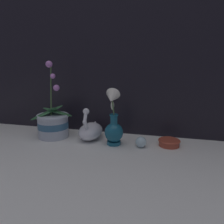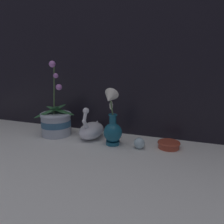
# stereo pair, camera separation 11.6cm
# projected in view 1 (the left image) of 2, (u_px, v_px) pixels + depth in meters

# --- Properties ---
(ground_plane) EXTENTS (2.80, 2.80, 0.00)m
(ground_plane) POSITION_uv_depth(u_px,v_px,m) (98.00, 150.00, 1.08)
(ground_plane) COLOR silver
(window_backdrop) EXTENTS (2.80, 0.03, 1.20)m
(window_backdrop) POSITION_uv_depth(u_px,v_px,m) (112.00, 29.00, 1.22)
(window_backdrop) COLOR black
(window_backdrop) RESTS_ON ground_plane
(orchid_potted_plant) EXTENTS (0.22, 0.22, 0.43)m
(orchid_potted_plant) POSITION_uv_depth(u_px,v_px,m) (53.00, 123.00, 1.25)
(orchid_potted_plant) COLOR #B2BCCC
(orchid_potted_plant) RESTS_ON ground_plane
(swan_figurine) EXTENTS (0.13, 0.21, 0.19)m
(swan_figurine) POSITION_uv_depth(u_px,v_px,m) (91.00, 130.00, 1.22)
(swan_figurine) COLOR white
(swan_figurine) RESTS_ON ground_plane
(blue_vase) EXTENTS (0.10, 0.13, 0.30)m
(blue_vase) POSITION_uv_depth(u_px,v_px,m) (113.00, 125.00, 1.12)
(blue_vase) COLOR #195B75
(blue_vase) RESTS_ON ground_plane
(glass_sphere) EXTENTS (0.06, 0.06, 0.06)m
(glass_sphere) POSITION_uv_depth(u_px,v_px,m) (141.00, 142.00, 1.10)
(glass_sphere) COLOR silver
(glass_sphere) RESTS_ON ground_plane
(amber_dish) EXTENTS (0.11, 0.11, 0.03)m
(amber_dish) POSITION_uv_depth(u_px,v_px,m) (169.00, 142.00, 1.12)
(amber_dish) COLOR #A8422D
(amber_dish) RESTS_ON ground_plane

